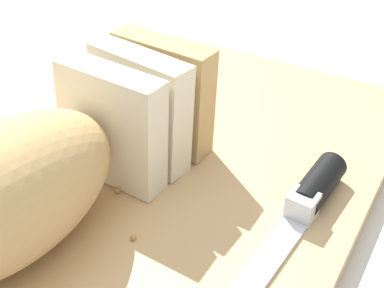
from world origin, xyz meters
The scene contains 7 objects.
ground_plane centered at (0.00, 0.00, 0.00)m, with size 3.00×3.00×0.00m, color beige.
cutting_board centered at (0.00, 0.00, 0.01)m, with size 0.45×0.30×0.02m, color tan.
bread_loaf centered at (-0.10, 0.07, 0.07)m, with size 0.28×0.13×0.10m.
bread_knife centered at (-0.02, -0.10, 0.03)m, with size 0.30×0.05×0.03m.
crumb_near_knife centered at (-0.01, 0.06, 0.02)m, with size 0.01×0.01×0.01m, color tan.
crumb_near_loaf centered at (-0.05, 0.04, 0.02)m, with size 0.01×0.01×0.01m, color tan.
crumb_stray_left centered at (-0.09, 0.00, 0.02)m, with size 0.00×0.00×0.00m, color tan.
Camera 1 is at (-0.34, -0.19, 0.34)m, focal length 53.74 mm.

